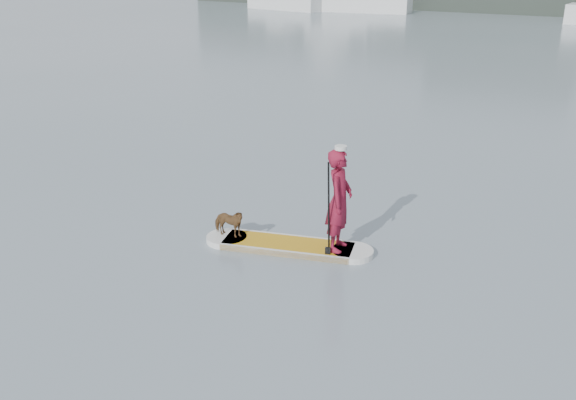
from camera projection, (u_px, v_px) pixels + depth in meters
The scene contains 8 objects.
ground at pixel (371, 197), 14.96m from camera, with size 140.00×140.00×0.00m, color slate.
paddleboard at pixel (288, 246), 12.33m from camera, with size 3.20×1.51×0.12m.
paddler at pixel (339, 200), 11.73m from camera, with size 0.71×0.46×1.94m, color maroon.
white_cap at pixel (341, 148), 11.37m from camera, with size 0.22×0.22×0.07m, color silver.
dog at pixel (229, 223), 12.49m from camera, with size 0.31×0.68×0.57m, color #51341B.
paddle at pixel (328, 220), 11.60m from camera, with size 0.12×0.30×2.00m.
sailboat_a at pixel (286, 0), 64.26m from camera, with size 8.95×4.34×12.45m.
sailboat_b at pixel (366, 3), 61.21m from camera, with size 8.56×3.67×12.31m.
Camera 1 is at (5.55, -12.98, 5.32)m, focal length 40.00 mm.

